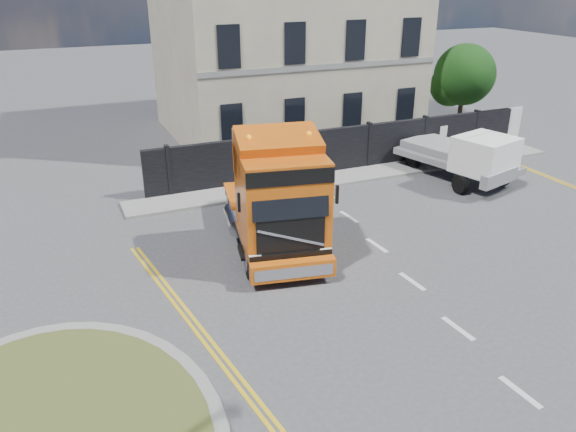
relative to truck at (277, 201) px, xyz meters
name	(u,v)px	position (x,y,z in m)	size (l,w,h in m)	color
ground	(314,296)	(-0.09, -2.86, -1.75)	(120.00, 120.00, 0.00)	#424244
hoarding_fence	(359,147)	(6.46, 6.14, -0.75)	(18.80, 0.25, 2.00)	black
georgian_building	(283,22)	(5.91, 13.64, 4.02)	(12.30, 10.30, 12.80)	beige
tree	(461,77)	(14.29, 9.23, 1.30)	(3.20, 3.20, 4.80)	#382619
pavement_far	(358,175)	(5.91, 5.24, -1.69)	(20.00, 1.60, 0.12)	gray
truck	(277,201)	(0.00, 0.00, 0.00)	(3.61, 6.86, 3.91)	black
flatbed_pickup	(473,158)	(9.73, 2.49, -0.56)	(3.40, 5.70, 2.20)	gray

